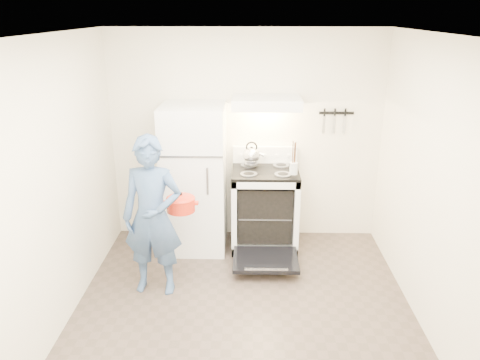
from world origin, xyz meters
name	(u,v)px	position (x,y,z in m)	size (l,w,h in m)	color
floor	(243,320)	(0.00, 0.00, 0.00)	(3.60, 3.60, 0.00)	#4E4037
back_wall	(246,137)	(0.00, 1.80, 1.25)	(3.20, 0.02, 2.50)	#F3E9CD
refrigerator	(195,178)	(-0.58, 1.45, 0.85)	(0.70, 0.70, 1.70)	white
stove_body	(265,209)	(0.23, 1.48, 0.46)	(0.76, 0.65, 0.92)	white
cooktop	(265,171)	(0.23, 1.48, 0.94)	(0.76, 0.65, 0.03)	black
backsplash	(265,154)	(0.23, 1.76, 1.05)	(0.76, 0.07, 0.20)	white
oven_door	(266,260)	(0.23, 0.88, 0.12)	(0.70, 0.54, 0.04)	black
oven_rack	(265,211)	(0.23, 1.48, 0.44)	(0.60, 0.52, 0.01)	slate
range_hood	(266,103)	(0.23, 1.55, 1.71)	(0.76, 0.50, 0.12)	white
knife_strip	(336,113)	(1.05, 1.79, 1.55)	(0.40, 0.02, 0.03)	black
pizza_stone	(260,207)	(0.18, 1.56, 0.45)	(0.33, 0.33, 0.02)	olive
tea_kettle	(252,154)	(0.07, 1.60, 1.10)	(0.25, 0.20, 0.30)	silver
utensil_jar	(294,168)	(0.53, 1.26, 1.05)	(0.09, 0.09, 0.13)	silver
person	(153,217)	(-0.88, 0.50, 0.80)	(0.58, 0.38, 1.60)	navy
dutch_oven	(181,205)	(-0.64, 0.71, 0.84)	(0.36, 0.29, 0.23)	red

